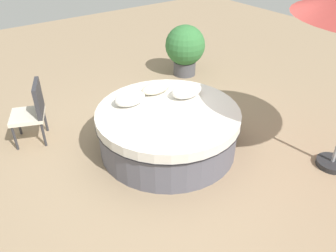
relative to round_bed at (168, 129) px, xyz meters
name	(u,v)px	position (x,y,z in m)	size (l,w,h in m)	color
ground_plane	(168,148)	(0.00, 0.00, -0.35)	(16.00, 16.00, 0.00)	#9E8466
round_bed	(168,129)	(0.00, 0.00, 0.00)	(2.14, 2.14, 0.68)	#595966
throw_pillow_0	(187,91)	(0.49, 0.18, 0.43)	(0.52, 0.34, 0.21)	white
throw_pillow_1	(156,88)	(0.18, 0.58, 0.41)	(0.51, 0.29, 0.16)	beige
throw_pillow_2	(130,98)	(-0.35, 0.49, 0.43)	(0.48, 0.34, 0.20)	white
patio_chair	(33,109)	(-1.55, 1.43, 0.21)	(0.66, 0.67, 0.98)	#333338
planter	(185,48)	(1.94, 2.05, 0.27)	(0.86, 0.86, 1.11)	#4C4C51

